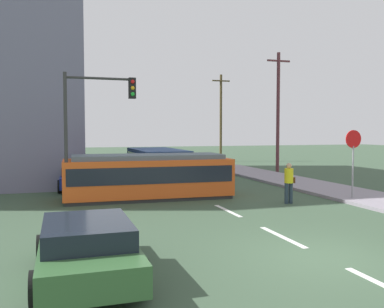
{
  "coord_description": "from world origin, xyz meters",
  "views": [
    {
      "loc": [
        -5.85,
        -8.15,
        2.97
      ],
      "look_at": [
        -0.84,
        7.78,
        2.05
      ],
      "focal_mm": 38.63,
      "sensor_mm": 36.0,
      "label": 1
    }
  ],
  "objects": [
    {
      "name": "stop_sign",
      "position": [
        5.93,
        6.48,
        2.19
      ],
      "size": [
        0.76,
        0.07,
        2.88
      ],
      "color": "gray",
      "rests_on": "sidewalk_curb_right"
    },
    {
      "name": "streetcar_tram",
      "position": [
        -2.25,
        9.77,
        1.01
      ],
      "size": [
        7.29,
        2.72,
        1.95
      ],
      "color": "#E2581E",
      "rests_on": "ground"
    },
    {
      "name": "parked_sedan_far",
      "position": [
        -4.93,
        20.4,
        0.62
      ],
      "size": [
        2.16,
        4.33,
        1.19
      ],
      "color": "#235D3F",
      "rests_on": "ground"
    },
    {
      "name": "utility_pole_mid",
      "position": [
        9.14,
        18.67,
        4.51
      ],
      "size": [
        1.8,
        0.24,
        8.65
      ],
      "color": "brown",
      "rests_on": "ground"
    },
    {
      "name": "ground_plane",
      "position": [
        0.0,
        10.0,
        0.0
      ],
      "size": [
        120.0,
        120.0,
        0.0
      ],
      "primitive_type": "plane",
      "color": "#39503A"
    },
    {
      "name": "city_bus",
      "position": [
        -0.65,
        15.07,
        1.11
      ],
      "size": [
        2.58,
        6.01,
        1.94
      ],
      "color": "#2F4C82",
      "rests_on": "ground"
    },
    {
      "name": "lane_stripe_3",
      "position": [
        0.0,
        15.77,
        0.01
      ],
      "size": [
        0.16,
        2.4,
        0.01
      ],
      "primitive_type": "cube",
      "color": "silver",
      "rests_on": "ground"
    },
    {
      "name": "lane_stripe_1",
      "position": [
        0.0,
        2.0,
        0.01
      ],
      "size": [
        0.16,
        2.4,
        0.01
      ],
      "primitive_type": "cube",
      "color": "silver",
      "rests_on": "ground"
    },
    {
      "name": "sidewalk_curb_right",
      "position": [
        6.8,
        6.0,
        0.07
      ],
      "size": [
        3.2,
        36.0,
        0.14
      ],
      "primitive_type": "cube",
      "color": "gray",
      "rests_on": "ground"
    },
    {
      "name": "pedestrian_crossing",
      "position": [
        3.0,
        6.71,
        0.94
      ],
      "size": [
        0.51,
        0.36,
        1.67
      ],
      "color": "#283845",
      "rests_on": "ground"
    },
    {
      "name": "parked_sedan_mid",
      "position": [
        -5.02,
        13.73,
        0.62
      ],
      "size": [
        2.18,
        4.28,
        1.19
      ],
      "color": "navy",
      "rests_on": "ground"
    },
    {
      "name": "lane_stripe_2",
      "position": [
        0.0,
        6.0,
        0.01
      ],
      "size": [
        0.16,
        2.4,
        0.01
      ],
      "primitive_type": "cube",
      "color": "silver",
      "rests_on": "ground"
    },
    {
      "name": "parked_sedan_near",
      "position": [
        -5.41,
        0.33,
        0.62
      ],
      "size": [
        2.06,
        4.2,
        1.19
      ],
      "color": "#345F32",
      "rests_on": "ground"
    },
    {
      "name": "utility_pole_far",
      "position": [
        9.05,
        29.76,
        4.43
      ],
      "size": [
        1.8,
        0.24,
        8.5
      ],
      "color": "brown",
      "rests_on": "ground"
    },
    {
      "name": "lane_stripe_4",
      "position": [
        0.0,
        21.77,
        0.01
      ],
      "size": [
        0.16,
        2.4,
        0.01
      ],
      "primitive_type": "cube",
      "color": "silver",
      "rests_on": "ground"
    },
    {
      "name": "traffic_light_mast",
      "position": [
        -4.63,
        8.74,
        3.68
      ],
      "size": [
        2.83,
        0.33,
        5.27
      ],
      "color": "#333333",
      "rests_on": "ground"
    }
  ]
}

